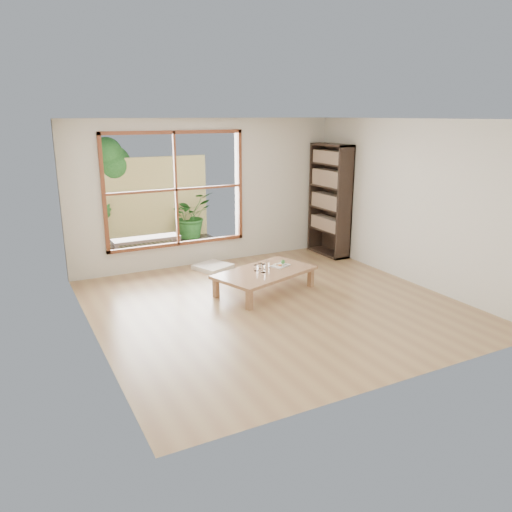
{
  "coord_description": "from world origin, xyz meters",
  "views": [
    {
      "loc": [
        -3.36,
        -5.89,
        2.66
      ],
      "look_at": [
        0.07,
        0.68,
        0.55
      ],
      "focal_mm": 35.0,
      "sensor_mm": 36.0,
      "label": 1
    }
  ],
  "objects_px": {
    "bookshelf": "(330,200)",
    "garden_bench": "(146,241)",
    "low_table": "(265,273)",
    "food_tray": "(281,265)"
  },
  "relations": [
    {
      "from": "low_table",
      "to": "bookshelf",
      "type": "bearing_deg",
      "value": 14.01
    },
    {
      "from": "bookshelf",
      "to": "garden_bench",
      "type": "height_order",
      "value": "bookshelf"
    },
    {
      "from": "garden_bench",
      "to": "food_tray",
      "type": "bearing_deg",
      "value": -60.2
    },
    {
      "from": "bookshelf",
      "to": "garden_bench",
      "type": "bearing_deg",
      "value": 158.95
    },
    {
      "from": "low_table",
      "to": "garden_bench",
      "type": "xyz_separation_m",
      "value": [
        -1.13,
        2.63,
        0.07
      ]
    },
    {
      "from": "food_tray",
      "to": "garden_bench",
      "type": "bearing_deg",
      "value": 98.31
    },
    {
      "from": "low_table",
      "to": "bookshelf",
      "type": "height_order",
      "value": "bookshelf"
    },
    {
      "from": "low_table",
      "to": "food_tray",
      "type": "xyz_separation_m",
      "value": [
        0.35,
        0.11,
        0.06
      ]
    },
    {
      "from": "bookshelf",
      "to": "garden_bench",
      "type": "distance_m",
      "value": 3.59
    },
    {
      "from": "garden_bench",
      "to": "low_table",
      "type": "bearing_deg",
      "value": -67.46
    }
  ]
}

